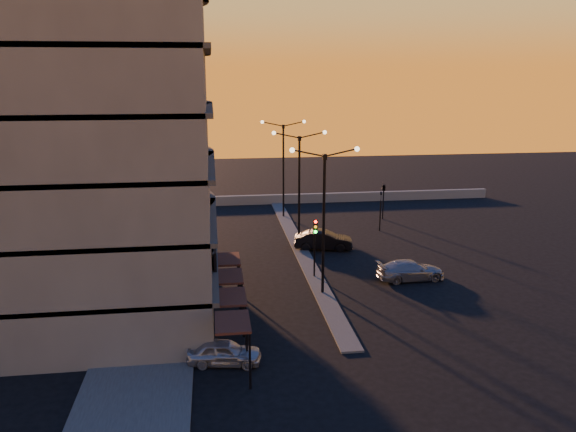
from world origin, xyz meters
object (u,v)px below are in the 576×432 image
Objects in this scene: car_hatchback at (224,352)px; streetlamp_mid at (299,180)px; car_sedan at (323,240)px; traffic_light_main at (315,238)px; car_wagon at (411,270)px.

streetlamp_mid is at bearing -11.01° from car_hatchback.
car_sedan is (1.90, -0.68, -4.83)m from streetlamp_mid.
traffic_light_main reaches higher than car_hatchback.
car_wagon is (6.51, -8.25, -4.92)m from streetlamp_mid.
car_sedan is at bearing 73.62° from traffic_light_main.
car_wagon is at bearing -44.01° from car_hatchback.
car_wagon is (6.51, -1.12, -2.21)m from traffic_light_main.
traffic_light_main is at bearing -90.00° from streetlamp_mid.
traffic_light_main is 0.91× the size of car_wagon.
car_sedan reaches higher than car_wagon.
traffic_light_main is 13.01m from car_hatchback.
streetlamp_mid is 2.24× the size of traffic_light_main.
traffic_light_main reaches higher than car_wagon.
car_wagon is at bearing -51.72° from streetlamp_mid.
car_sedan is at bearing 28.39° from car_wagon.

